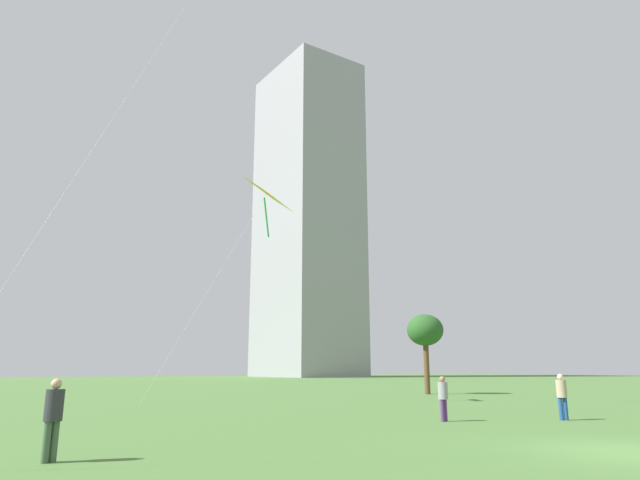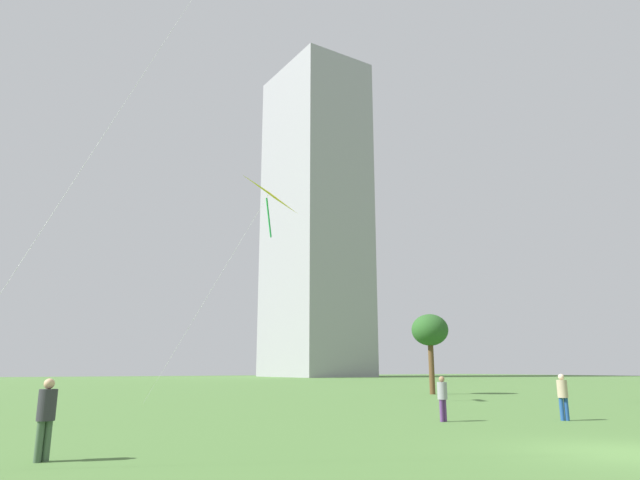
% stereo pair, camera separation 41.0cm
% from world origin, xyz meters
% --- Properties ---
extents(ground, '(280.00, 280.00, 0.00)m').
position_xyz_m(ground, '(0.00, 0.00, 0.00)').
color(ground, '#4C7538').
extents(person_standing_0, '(0.38, 0.38, 1.69)m').
position_xyz_m(person_standing_0, '(6.03, 5.76, 0.98)').
color(person_standing_0, '#1E478C').
rests_on(person_standing_0, ground).
extents(person_standing_1, '(0.36, 0.36, 1.61)m').
position_xyz_m(person_standing_1, '(1.89, 7.84, 0.93)').
color(person_standing_1, '#593372').
rests_on(person_standing_1, ground).
extents(person_standing_2, '(0.37, 0.37, 1.68)m').
position_xyz_m(person_standing_2, '(-11.56, 5.67, 0.97)').
color(person_standing_2, '#3F593F').
rests_on(person_standing_2, ground).
extents(kite_flying_0, '(7.18, 5.32, 13.08)m').
position_xyz_m(kite_flying_0, '(0.86, 20.50, 11.97)').
color(kite_flying_0, silver).
rests_on(kite_flying_0, ground).
extents(park_tree_0, '(2.80, 2.80, 6.01)m').
position_xyz_m(park_tree_0, '(16.83, 24.47, 4.71)').
color(park_tree_0, brown).
rests_on(park_tree_0, ground).
extents(distant_highrise_0, '(19.03, 25.16, 78.13)m').
position_xyz_m(distant_highrise_0, '(56.23, 106.70, 39.06)').
color(distant_highrise_0, '#939399').
rests_on(distant_highrise_0, ground).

